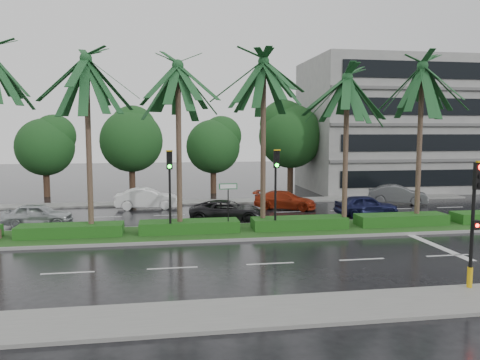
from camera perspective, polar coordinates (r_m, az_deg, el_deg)
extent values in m
plane|color=black|center=(24.38, 1.06, -6.94)|extent=(120.00, 120.00, 0.00)
cube|color=slate|center=(14.85, 8.36, -15.33)|extent=(40.00, 2.40, 0.12)
cube|color=slate|center=(36.04, -2.34, -2.65)|extent=(40.00, 2.00, 0.12)
cube|color=gray|center=(25.32, 0.66, -6.29)|extent=(36.00, 4.00, 0.14)
cube|color=#1B4517|center=(25.31, 0.66, -6.13)|extent=(35.60, 3.70, 0.02)
cube|color=#194313|center=(25.33, -19.94, -5.77)|extent=(5.20, 1.40, 0.60)
cube|color=#194313|center=(24.92, -6.19, -5.64)|extent=(5.20, 1.40, 0.60)
cube|color=#194313|center=(25.92, 7.23, -5.20)|extent=(5.20, 1.40, 0.60)
cube|color=#194313|center=(28.19, 19.05, -4.57)|extent=(5.20, 1.40, 0.60)
cube|color=silver|center=(31.82, -23.23, -4.37)|extent=(2.00, 0.12, 0.01)
cube|color=silver|center=(19.53, -20.26, -10.57)|extent=(2.00, 0.12, 0.01)
cube|color=silver|center=(31.09, -16.05, -4.35)|extent=(2.00, 0.12, 0.01)
cube|color=silver|center=(19.17, -8.23, -10.57)|extent=(2.00, 0.12, 0.01)
cube|color=silver|center=(30.86, -8.63, -4.26)|extent=(2.00, 0.12, 0.01)
cube|color=silver|center=(19.63, 3.71, -10.12)|extent=(2.00, 0.12, 0.01)
cube|color=silver|center=(31.15, -1.24, -4.10)|extent=(2.00, 0.12, 0.01)
cube|color=silver|center=(20.86, 14.62, -9.33)|extent=(2.00, 0.12, 0.01)
cube|color=silver|center=(31.95, 5.90, -3.88)|extent=(2.00, 0.12, 0.01)
cube|color=silver|center=(22.74, 23.99, -8.39)|extent=(2.00, 0.12, 0.01)
cube|color=silver|center=(33.20, 12.59, -3.62)|extent=(2.00, 0.12, 0.01)
cube|color=silver|center=(34.88, 18.72, -3.33)|extent=(2.00, 0.12, 0.01)
cube|color=silver|center=(36.91, 24.22, -3.05)|extent=(2.00, 0.12, 0.01)
cube|color=silver|center=(24.64, 22.41, -7.24)|extent=(0.40, 6.00, 0.01)
cylinder|color=#473629|center=(24.78, -17.95, 3.70)|extent=(0.28, 0.28, 8.88)
cylinder|color=#473629|center=(25.28, -17.65, -5.90)|extent=(0.40, 0.40, 0.44)
cylinder|color=#473629|center=(24.31, -7.46, 3.58)|extent=(0.28, 0.28, 8.61)
cylinder|color=#473629|center=(24.81, -7.33, -5.89)|extent=(0.40, 0.40, 0.44)
cylinder|color=#473629|center=(25.15, 2.84, 4.11)|extent=(0.28, 0.28, 8.97)
cylinder|color=#473629|center=(25.64, 2.79, -5.46)|extent=(0.40, 0.40, 0.44)
cylinder|color=#473629|center=(26.10, 12.75, 3.15)|extent=(0.28, 0.28, 8.16)
cylinder|color=#473629|center=(26.56, 12.56, -5.20)|extent=(0.40, 0.40, 0.44)
cylinder|color=#473629|center=(28.34, 21.03, 3.88)|extent=(0.28, 0.28, 8.93)
cylinder|color=#473629|center=(28.77, 20.71, -4.59)|extent=(0.40, 0.40, 0.44)
cylinder|color=black|center=(17.79, 26.41, -6.41)|extent=(0.12, 0.12, 3.40)
cube|color=black|center=(17.33, 27.08, 0.45)|extent=(0.30, 0.18, 0.90)
cylinder|color=black|center=(17.28, 27.23, -0.58)|extent=(0.18, 0.04, 0.18)
cylinder|color=gold|center=(18.11, 26.21, -10.59)|extent=(0.18, 0.18, 0.70)
cube|color=black|center=(17.56, 26.79, -4.91)|extent=(0.22, 0.16, 0.32)
cylinder|color=#FF0C05|center=(17.49, 26.96, -4.96)|extent=(0.12, 0.03, 0.12)
cylinder|color=black|center=(24.05, -8.53, -2.70)|extent=(0.12, 0.12, 3.40)
cube|color=black|center=(23.65, -8.60, 2.40)|extent=(0.30, 0.18, 0.90)
cube|color=gold|center=(23.50, -8.62, 3.55)|extent=(0.34, 0.12, 0.06)
cylinder|color=black|center=(23.53, -8.61, 3.11)|extent=(0.18, 0.04, 0.18)
cylinder|color=black|center=(23.55, -8.60, 2.38)|extent=(0.18, 0.04, 0.18)
cylinder|color=#0CE519|center=(23.57, -8.59, 1.65)|extent=(0.18, 0.04, 0.18)
cylinder|color=black|center=(24.73, 4.33, -2.41)|extent=(0.12, 0.12, 3.40)
cube|color=black|center=(24.33, 4.47, 2.54)|extent=(0.30, 0.18, 0.90)
cube|color=gold|center=(24.19, 4.55, 3.66)|extent=(0.34, 0.12, 0.06)
cylinder|color=black|center=(24.22, 4.53, 3.24)|extent=(0.18, 0.04, 0.18)
cylinder|color=black|center=(24.24, 4.53, 2.53)|extent=(0.18, 0.04, 0.18)
cylinder|color=#0CE519|center=(24.26, 4.52, 1.82)|extent=(0.18, 0.04, 0.18)
cylinder|color=black|center=(24.43, -1.45, -3.45)|extent=(0.06, 0.06, 2.60)
cube|color=#0C5926|center=(24.24, -1.45, -0.78)|extent=(0.95, 0.04, 0.30)
cube|color=white|center=(24.21, -1.44, -0.79)|extent=(0.85, 0.01, 0.22)
cylinder|color=#3C291B|center=(42.25, -22.51, -0.34)|extent=(0.52, 0.52, 2.31)
sphere|color=#18401A|center=(42.05, -22.67, 3.73)|extent=(4.74, 4.74, 4.74)
sphere|color=#18401A|center=(42.32, -22.63, 4.99)|extent=(3.56, 3.56, 3.56)
cylinder|color=#3C291B|center=(41.18, -13.00, 0.00)|extent=(0.52, 0.52, 2.58)
sphere|color=#18401A|center=(40.98, -13.11, 4.67)|extent=(5.30, 5.30, 5.30)
sphere|color=#18401A|center=(41.27, -13.11, 6.11)|extent=(3.98, 3.98, 3.98)
cylinder|color=#3C291B|center=(41.32, -3.26, -0.03)|extent=(0.52, 0.52, 2.29)
sphere|color=#18401A|center=(41.12, -3.29, 4.10)|extent=(4.71, 4.71, 4.71)
sphere|color=#18401A|center=(41.40, -3.34, 5.38)|extent=(3.54, 3.54, 3.54)
cylinder|color=#3C291B|center=(42.59, 6.14, 0.45)|extent=(0.52, 0.52, 2.78)
sphere|color=#18401A|center=(42.40, 6.20, 5.33)|extent=(5.73, 5.73, 5.73)
sphere|color=#18401A|center=(42.70, 6.11, 6.83)|extent=(4.29, 4.29, 4.29)
cylinder|color=#3C291B|center=(44.96, 14.78, 0.42)|extent=(0.52, 0.52, 2.54)
sphere|color=#18401A|center=(44.78, 14.89, 4.63)|extent=(5.22, 5.22, 5.22)
sphere|color=#18401A|center=(45.04, 14.77, 5.93)|extent=(3.92, 3.92, 3.92)
cube|color=slate|center=(46.52, 18.08, 6.34)|extent=(16.00, 10.00, 12.00)
imported|color=#B5B9BD|center=(29.45, -23.39, -3.90)|extent=(1.76, 3.92, 1.31)
imported|color=white|center=(33.63, -11.26, -2.23)|extent=(1.60, 4.43, 1.45)
imported|color=black|center=(28.43, -1.51, -3.78)|extent=(3.07, 4.95, 1.28)
imported|color=#A12A11|center=(33.03, 5.49, -2.45)|extent=(3.42, 4.69, 1.26)
imported|color=#161A43|center=(31.31, 15.11, -3.01)|extent=(1.71, 4.03, 1.36)
imported|color=#55575A|center=(37.18, 18.66, -1.69)|extent=(3.09, 4.51, 1.41)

